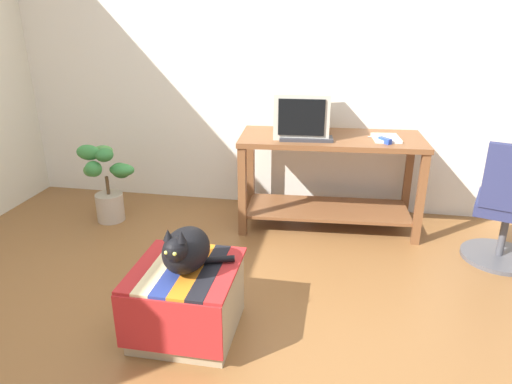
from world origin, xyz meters
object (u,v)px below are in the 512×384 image
ottoman_with_blanket (187,300)px  potted_plant (107,183)px  keyboard (306,138)px  cat (185,250)px  stapler (385,140)px  tv_monitor (302,113)px  book (386,138)px  office_chair (508,212)px  desk (330,166)px

ottoman_with_blanket → potted_plant: potted_plant is taller
keyboard → ottoman_with_blanket: bearing=-116.1°
cat → stapler: (1.08, 1.44, 0.26)m
stapler → tv_monitor: bearing=126.3°
tv_monitor → cat: bearing=-109.3°
book → stapler: stapler is taller
ottoman_with_blanket → office_chair: bearing=30.6°
desk → book: (0.41, -0.02, 0.25)m
keyboard → potted_plant: bearing=177.6°
stapler → potted_plant: bearing=143.6°
tv_monitor → stapler: 0.67m
tv_monitor → cat: 1.71m
keyboard → cat: size_ratio=1.09×
tv_monitor → ottoman_with_blanket: bearing=-110.1°
ottoman_with_blanket → tv_monitor: bearing=73.7°
potted_plant → tv_monitor: bearing=10.1°
office_chair → cat: bearing=49.6°
book → ottoman_with_blanket: 1.97m
tv_monitor → cat: tv_monitor is taller
tv_monitor → office_chair: 1.63m
book → office_chair: office_chair is taller
ottoman_with_blanket → office_chair: office_chair is taller
cat → keyboard: bearing=76.3°
desk → stapler: bearing=-21.2°
tv_monitor → potted_plant: 1.71m
book → ottoman_with_blanket: (-1.11, -1.52, -0.57)m
desk → office_chair: (1.24, -0.40, -0.13)m
cat → stapler: bearing=58.7°
book → office_chair: (0.82, -0.38, -0.39)m
tv_monitor → keyboard: bearing=-77.9°
keyboard → cat: keyboard is taller
tv_monitor → keyboard: tv_monitor is taller
desk → potted_plant: (-1.82, -0.24, -0.18)m
book → potted_plant: (-2.23, -0.23, -0.43)m
keyboard → office_chair: (1.42, -0.25, -0.39)m
stapler → office_chair: bearing=-57.5°
keyboard → cat: 1.52m
cat → potted_plant: cat is taller
keyboard → cat: bearing=-115.2°
cat → office_chair: office_chair is taller
desk → tv_monitor: tv_monitor is taller
keyboard → ottoman_with_blanket: (-0.51, -1.40, -0.57)m
office_chair → stapler: 0.97m
ottoman_with_blanket → cat: 0.32m
office_chair → stapler: office_chair is taller
tv_monitor → book: size_ratio=2.02×
keyboard → stapler: stapler is taller
keyboard → office_chair: size_ratio=0.45×
desk → cat: size_ratio=3.98×
tv_monitor → stapler: tv_monitor is taller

